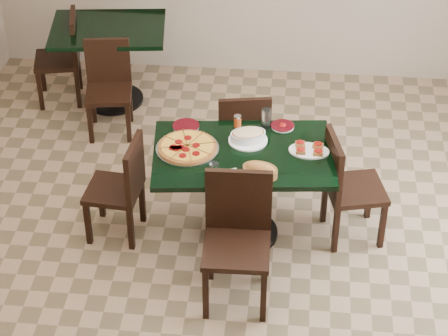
# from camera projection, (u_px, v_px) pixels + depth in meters

# --- Properties ---
(floor) EXTENTS (5.50, 5.50, 0.00)m
(floor) POSITION_uv_depth(u_px,v_px,m) (234.00, 259.00, 6.33)
(floor) COLOR #8F7152
(floor) RESTS_ON ground
(room_shell) EXTENTS (5.50, 5.50, 5.50)m
(room_shell) POSITION_uv_depth(u_px,v_px,m) (382.00, 13.00, 6.94)
(room_shell) COLOR white
(room_shell) RESTS_ON floor
(main_table) EXTENTS (1.34, 0.94, 0.75)m
(main_table) POSITION_uv_depth(u_px,v_px,m) (243.00, 173.00, 6.22)
(main_table) COLOR black
(main_table) RESTS_ON floor
(back_table) EXTENTS (1.07, 0.84, 0.75)m
(back_table) POSITION_uv_depth(u_px,v_px,m) (110.00, 50.00, 7.77)
(back_table) COLOR black
(back_table) RESTS_ON floor
(chair_far) EXTENTS (0.46, 0.46, 0.86)m
(chair_far) POSITION_uv_depth(u_px,v_px,m) (243.00, 134.00, 6.78)
(chair_far) COLOR black
(chair_far) RESTS_ON floor
(chair_near) EXTENTS (0.45, 0.45, 0.94)m
(chair_near) POSITION_uv_depth(u_px,v_px,m) (237.00, 231.00, 5.76)
(chair_near) COLOR black
(chair_near) RESTS_ON floor
(chair_right) EXTENTS (0.49, 0.49, 0.87)m
(chair_right) POSITION_uv_depth(u_px,v_px,m) (345.00, 183.00, 6.26)
(chair_right) COLOR black
(chair_right) RESTS_ON floor
(chair_left) EXTENTS (0.42, 0.42, 0.82)m
(chair_left) POSITION_uv_depth(u_px,v_px,m) (123.00, 184.00, 6.30)
(chair_left) COLOR black
(chair_left) RESTS_ON floor
(back_chair_near) EXTENTS (0.43, 0.43, 0.82)m
(back_chair_near) POSITION_uv_depth(u_px,v_px,m) (109.00, 82.00, 7.46)
(back_chair_near) COLOR black
(back_chair_near) RESTS_ON floor
(back_chair_left) EXTENTS (0.47, 0.47, 0.85)m
(back_chair_left) POSITION_uv_depth(u_px,v_px,m) (65.00, 53.00, 7.83)
(back_chair_left) COLOR black
(back_chair_left) RESTS_ON floor
(pepperoni_pizza) EXTENTS (0.45, 0.45, 0.04)m
(pepperoni_pizza) POSITION_uv_depth(u_px,v_px,m) (187.00, 147.00, 6.13)
(pepperoni_pizza) COLOR #AFB0B6
(pepperoni_pizza) RESTS_ON main_table
(lasagna_casserole) EXTENTS (0.29, 0.28, 0.09)m
(lasagna_casserole) POSITION_uv_depth(u_px,v_px,m) (248.00, 136.00, 6.20)
(lasagna_casserole) COLOR white
(lasagna_casserole) RESTS_ON main_table
(bread_basket) EXTENTS (0.28, 0.23, 0.10)m
(bread_basket) POSITION_uv_depth(u_px,v_px,m) (260.00, 170.00, 5.87)
(bread_basket) COLOR brown
(bread_basket) RESTS_ON main_table
(bruschetta_platter) EXTENTS (0.30, 0.22, 0.05)m
(bruschetta_platter) POSITION_uv_depth(u_px,v_px,m) (309.00, 149.00, 6.10)
(bruschetta_platter) COLOR white
(bruschetta_platter) RESTS_ON main_table
(side_plate_near) EXTENTS (0.18, 0.18, 0.02)m
(side_plate_near) POSITION_uv_depth(u_px,v_px,m) (233.00, 179.00, 5.85)
(side_plate_near) COLOR white
(side_plate_near) RESTS_ON main_table
(side_plate_far_r) EXTENTS (0.17, 0.17, 0.03)m
(side_plate_far_r) POSITION_uv_depth(u_px,v_px,m) (283.00, 126.00, 6.37)
(side_plate_far_r) COLOR white
(side_plate_far_r) RESTS_ON main_table
(side_plate_far_l) EXTENTS (0.20, 0.20, 0.02)m
(side_plate_far_l) POSITION_uv_depth(u_px,v_px,m) (186.00, 126.00, 6.37)
(side_plate_far_l) COLOR white
(side_plate_far_l) RESTS_ON main_table
(napkin_setting) EXTENTS (0.21, 0.21, 0.01)m
(napkin_setting) POSITION_uv_depth(u_px,v_px,m) (228.00, 177.00, 5.88)
(napkin_setting) COLOR white
(napkin_setting) RESTS_ON main_table
(water_glass_a) EXTENTS (0.07, 0.07, 0.15)m
(water_glass_a) POSITION_uv_depth(u_px,v_px,m) (266.00, 118.00, 6.33)
(water_glass_a) COLOR white
(water_glass_a) RESTS_ON main_table
(water_glass_b) EXTENTS (0.06, 0.06, 0.14)m
(water_glass_b) POSITION_uv_depth(u_px,v_px,m) (214.00, 172.00, 5.81)
(water_glass_b) COLOR white
(water_glass_b) RESTS_ON main_table
(pepper_shaker) EXTENTS (0.05, 0.05, 0.09)m
(pepper_shaker) POSITION_uv_depth(u_px,v_px,m) (238.00, 121.00, 6.34)
(pepper_shaker) COLOR red
(pepper_shaker) RESTS_ON main_table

